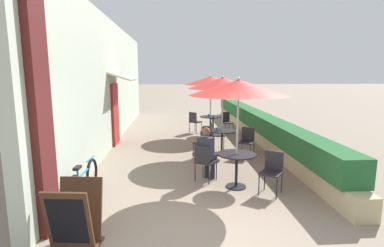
% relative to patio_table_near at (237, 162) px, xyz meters
% --- Properties ---
extents(ground_plane, '(120.00, 120.00, 0.00)m').
position_rel_patio_table_near_xyz_m(ground_plane, '(-0.95, -2.19, -0.56)').
color(ground_plane, gray).
extents(cafe_facade_wall, '(0.98, 14.36, 4.20)m').
position_rel_patio_table_near_xyz_m(cafe_facade_wall, '(-3.49, 4.85, 1.53)').
color(cafe_facade_wall, '#B2C1AD').
rests_on(cafe_facade_wall, ground_plane).
extents(planter_hedge, '(0.60, 13.36, 1.01)m').
position_rel_patio_table_near_xyz_m(planter_hedge, '(1.80, 4.89, -0.03)').
color(planter_hedge, tan).
rests_on(planter_hedge, ground_plane).
extents(patio_table_near, '(0.83, 0.83, 0.75)m').
position_rel_patio_table_near_xyz_m(patio_table_near, '(0.00, 0.00, 0.00)').
color(patio_table_near, black).
rests_on(patio_table_near, ground_plane).
extents(patio_umbrella_near, '(2.06, 2.06, 2.37)m').
position_rel_patio_table_near_xyz_m(patio_umbrella_near, '(-0.00, 0.00, 1.60)').
color(patio_umbrella_near, '#B7B7BC').
rests_on(patio_umbrella_near, ground_plane).
extents(cafe_chair_near_left, '(0.56, 0.56, 0.87)m').
position_rel_patio_table_near_xyz_m(cafe_chair_near_left, '(0.66, -0.38, -0.05)').
color(cafe_chair_near_left, '#232328').
rests_on(cafe_chair_near_left, ground_plane).
extents(cafe_chair_near_right, '(0.56, 0.56, 0.87)m').
position_rel_patio_table_near_xyz_m(cafe_chair_near_right, '(-0.66, 0.38, -0.05)').
color(cafe_chair_near_right, '#232328').
rests_on(cafe_chair_near_right, ground_plane).
extents(seated_patron_near_right, '(0.49, 0.51, 1.25)m').
position_rel_patio_table_near_xyz_m(seated_patron_near_right, '(-0.59, 0.47, 0.12)').
color(seated_patron_near_right, '#23232D').
rests_on(seated_patron_near_right, ground_plane).
extents(patio_table_mid, '(0.83, 0.83, 0.75)m').
position_rel_patio_table_near_xyz_m(patio_table_mid, '(0.12, 2.63, 0.00)').
color(patio_table_mid, black).
rests_on(patio_table_mid, ground_plane).
extents(patio_umbrella_mid, '(2.06, 2.06, 2.37)m').
position_rel_patio_table_near_xyz_m(patio_umbrella_mid, '(0.12, 2.63, 1.60)').
color(patio_umbrella_mid, '#B7B7BC').
rests_on(patio_umbrella_mid, ground_plane).
extents(cafe_chair_mid_left, '(0.55, 0.55, 0.87)m').
position_rel_patio_table_near_xyz_m(cafe_chair_mid_left, '(-0.48, 2.17, -0.05)').
color(cafe_chair_mid_left, '#232328').
rests_on(cafe_chair_mid_left, ground_plane).
extents(cafe_chair_mid_right, '(0.54, 0.54, 0.87)m').
position_rel_patio_table_near_xyz_m(cafe_chair_mid_right, '(0.82, 2.34, -0.05)').
color(cafe_chair_mid_right, '#232328').
rests_on(cafe_chair_mid_right, ground_plane).
extents(cafe_chair_mid_back, '(0.41, 0.41, 0.87)m').
position_rel_patio_table_near_xyz_m(cafe_chair_mid_back, '(0.02, 3.39, -0.05)').
color(cafe_chair_mid_back, '#232328').
rests_on(cafe_chair_mid_back, ground_plane).
extents(coffee_cup_mid, '(0.07, 0.07, 0.09)m').
position_rel_patio_table_near_xyz_m(coffee_cup_mid, '(-0.03, 2.65, 0.23)').
color(coffee_cup_mid, teal).
rests_on(coffee_cup_mid, patio_table_mid).
extents(patio_table_far, '(0.83, 0.83, 0.75)m').
position_rel_patio_table_near_xyz_m(patio_table_far, '(0.14, 5.52, 0.00)').
color(patio_table_far, black).
rests_on(patio_table_far, ground_plane).
extents(patio_umbrella_far, '(2.06, 2.06, 2.37)m').
position_rel_patio_table_near_xyz_m(patio_umbrella_far, '(0.14, 5.52, 1.60)').
color(patio_umbrella_far, '#B7B7BC').
rests_on(patio_umbrella_far, ground_plane).
extents(cafe_chair_far_left, '(0.57, 0.57, 0.87)m').
position_rel_patio_table_near_xyz_m(cafe_chair_far_left, '(-0.46, 5.99, -0.05)').
color(cafe_chair_far_left, '#232328').
rests_on(cafe_chair_far_left, ground_plane).
extents(cafe_chair_far_right, '(0.48, 0.48, 0.87)m').
position_rel_patio_table_near_xyz_m(cafe_chair_far_right, '(0.03, 4.77, -0.05)').
color(cafe_chair_far_right, '#232328').
rests_on(cafe_chair_far_right, ground_plane).
extents(cafe_chair_far_back, '(0.50, 0.50, 0.87)m').
position_rel_patio_table_near_xyz_m(cafe_chair_far_back, '(0.84, 5.81, -0.05)').
color(cafe_chair_far_back, '#232328').
rests_on(cafe_chair_far_back, ground_plane).
extents(coffee_cup_far, '(0.07, 0.07, 0.09)m').
position_rel_patio_table_near_xyz_m(coffee_cup_far, '(0.08, 5.57, 0.23)').
color(coffee_cup_far, teal).
rests_on(coffee_cup_far, patio_table_far).
extents(bicycle_leaning, '(0.15, 1.69, 0.73)m').
position_rel_patio_table_near_xyz_m(bicycle_leaning, '(-3.15, -0.34, -0.22)').
color(bicycle_leaning, black).
rests_on(bicycle_leaning, ground_plane).
extents(menu_board, '(0.70, 0.70, 0.95)m').
position_rel_patio_table_near_xyz_m(menu_board, '(-2.77, -2.08, -0.10)').
color(menu_board, '#422819').
rests_on(menu_board, ground_plane).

